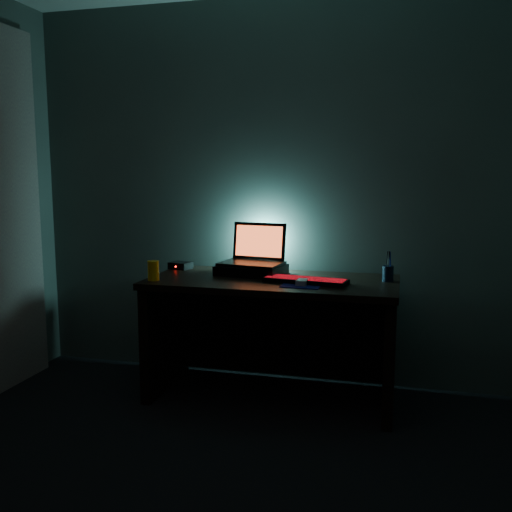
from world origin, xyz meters
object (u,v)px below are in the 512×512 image
at_px(laptop, 255,254).
at_px(mouse, 302,282).
at_px(juice_glass, 153,271).
at_px(router, 180,265).
at_px(keyboard, 306,280).
at_px(pen_cup, 388,274).

relative_size(laptop, mouse, 4.25).
xyz_separation_m(mouse, juice_glass, (-0.89, -0.07, 0.04)).
bearing_deg(juice_glass, laptop, 36.92).
relative_size(mouse, juice_glass, 0.82).
distance_m(mouse, router, 0.96).
xyz_separation_m(laptop, router, (-0.52, 0.03, -0.10)).
bearing_deg(laptop, router, -175.80).
distance_m(keyboard, juice_glass, 0.91).
bearing_deg(router, laptop, 9.99).
height_order(laptop, mouse, laptop).
distance_m(mouse, juice_glass, 0.89).
distance_m(keyboard, pen_cup, 0.50).
height_order(laptop, pen_cup, laptop).
distance_m(laptop, keyboard, 0.46).
bearing_deg(keyboard, laptop, 154.76).
height_order(mouse, juice_glass, juice_glass).
relative_size(keyboard, juice_glass, 4.29).
height_order(keyboard, router, router).
relative_size(laptop, juice_glass, 3.49).
relative_size(pen_cup, juice_glass, 0.79).
relative_size(juice_glass, router, 0.76).
xyz_separation_m(keyboard, pen_cup, (0.46, 0.17, 0.03)).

